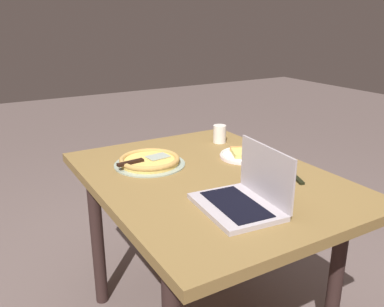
{
  "coord_description": "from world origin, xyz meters",
  "views": [
    {
      "loc": [
        1.32,
        -0.86,
        1.37
      ],
      "look_at": [
        -0.05,
        -0.06,
        0.83
      ],
      "focal_mm": 37.83,
      "sensor_mm": 36.0,
      "label": 1
    }
  ],
  "objects_px": {
    "pizza_plate": "(242,155)",
    "table_knife": "(294,176)",
    "laptop": "(245,196)",
    "pizza_tray": "(150,161)",
    "drink_cup": "(220,134)",
    "dining_table": "(209,195)"
  },
  "relations": [
    {
      "from": "pizza_plate",
      "to": "table_knife",
      "type": "height_order",
      "value": "pizza_plate"
    },
    {
      "from": "dining_table",
      "to": "table_knife",
      "type": "distance_m",
      "value": 0.36
    },
    {
      "from": "dining_table",
      "to": "table_knife",
      "type": "relative_size",
      "value": 5.75
    },
    {
      "from": "table_knife",
      "to": "laptop",
      "type": "bearing_deg",
      "value": -71.05
    },
    {
      "from": "drink_cup",
      "to": "table_knife",
      "type": "bearing_deg",
      "value": -0.66
    },
    {
      "from": "pizza_plate",
      "to": "table_knife",
      "type": "xyz_separation_m",
      "value": [
        0.31,
        0.04,
        -0.01
      ]
    },
    {
      "from": "pizza_tray",
      "to": "drink_cup",
      "type": "distance_m",
      "value": 0.48
    },
    {
      "from": "pizza_plate",
      "to": "dining_table",
      "type": "bearing_deg",
      "value": -66.18
    },
    {
      "from": "pizza_tray",
      "to": "drink_cup",
      "type": "bearing_deg",
      "value": 105.21
    },
    {
      "from": "laptop",
      "to": "pizza_plate",
      "type": "relative_size",
      "value": 1.54
    },
    {
      "from": "dining_table",
      "to": "table_knife",
      "type": "bearing_deg",
      "value": 56.82
    },
    {
      "from": "drink_cup",
      "to": "dining_table",
      "type": "bearing_deg",
      "value": -39.07
    },
    {
      "from": "pizza_tray",
      "to": "drink_cup",
      "type": "height_order",
      "value": "drink_cup"
    },
    {
      "from": "laptop",
      "to": "pizza_plate",
      "type": "distance_m",
      "value": 0.53
    },
    {
      "from": "laptop",
      "to": "drink_cup",
      "type": "relative_size",
      "value": 3.54
    },
    {
      "from": "dining_table",
      "to": "pizza_tray",
      "type": "relative_size",
      "value": 3.79
    },
    {
      "from": "table_knife",
      "to": "pizza_tray",
      "type": "bearing_deg",
      "value": -133.65
    },
    {
      "from": "dining_table",
      "to": "laptop",
      "type": "bearing_deg",
      "value": -10.04
    },
    {
      "from": "pizza_plate",
      "to": "table_knife",
      "type": "bearing_deg",
      "value": 6.85
    },
    {
      "from": "pizza_plate",
      "to": "pizza_tray",
      "type": "bearing_deg",
      "value": -107.23
    },
    {
      "from": "pizza_plate",
      "to": "drink_cup",
      "type": "bearing_deg",
      "value": 170.44
    },
    {
      "from": "drink_cup",
      "to": "pizza_tray",
      "type": "bearing_deg",
      "value": -74.79
    }
  ]
}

